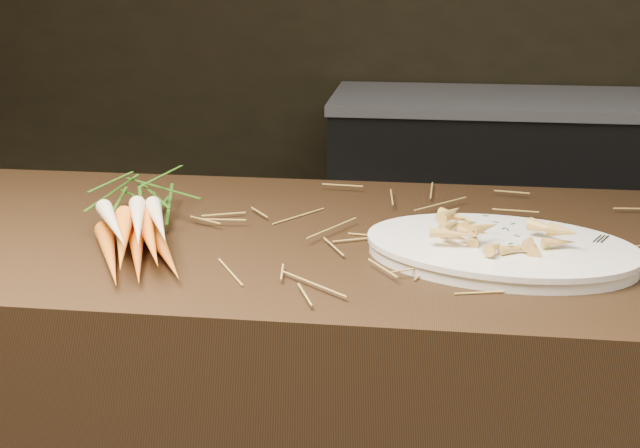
{
  "coord_description": "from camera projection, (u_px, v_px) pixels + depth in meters",
  "views": [
    {
      "loc": [
        -0.26,
        -0.98,
        1.35
      ],
      "look_at": [
        -0.41,
        0.18,
        0.96
      ],
      "focal_mm": 45.0,
      "sensor_mm": 36.0,
      "label": 1
    }
  ],
  "objects": [
    {
      "name": "roasted_veg_heap",
      "position": [
        502.0,
        231.0,
        1.24
      ],
      "size": [
        0.23,
        0.18,
        0.05
      ],
      "primitive_type": null,
      "rotation": [
        0.0,
        0.0,
        -0.18
      ],
      "color": "#AB7C31",
      "rests_on": "serving_platter"
    },
    {
      "name": "serving_platter",
      "position": [
        500.0,
        252.0,
        1.25
      ],
      "size": [
        0.46,
        0.35,
        0.02
      ],
      "primitive_type": null,
      "rotation": [
        0.0,
        0.0,
        -0.18
      ],
      "color": "white",
      "rests_on": "main_counter"
    },
    {
      "name": "root_veg_bunch",
      "position": [
        133.0,
        213.0,
        1.34
      ],
      "size": [
        0.3,
        0.47,
        0.09
      ],
      "rotation": [
        0.0,
        0.0,
        0.38
      ],
      "color": "orange",
      "rests_on": "main_counter"
    },
    {
      "name": "serving_fork",
      "position": [
        601.0,
        258.0,
        1.19
      ],
      "size": [
        0.09,
        0.15,
        0.0
      ],
      "primitive_type": "cube",
      "rotation": [
        0.0,
        0.0,
        -0.49
      ],
      "color": "silver",
      "rests_on": "serving_platter"
    },
    {
      "name": "back_counter",
      "position": [
        560.0,
        202.0,
        3.2
      ],
      "size": [
        1.82,
        0.62,
        0.84
      ],
      "color": "black",
      "rests_on": "ground"
    },
    {
      "name": "straw_bedding",
      "position": [
        577.0,
        240.0,
        1.31
      ],
      "size": [
        1.4,
        0.6,
        0.02
      ],
      "primitive_type": null,
      "color": "olive",
      "rests_on": "main_counter"
    }
  ]
}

